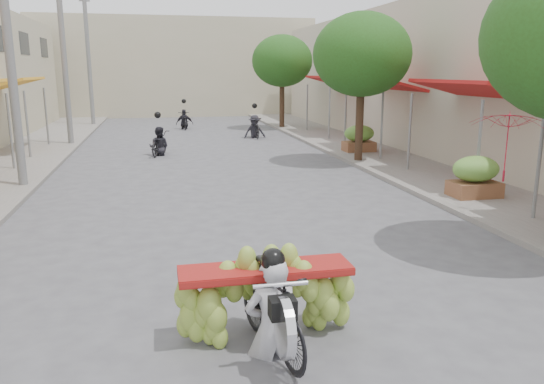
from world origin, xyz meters
The scene contains 16 objects.
sidewalk_right centered at (7.00, 15.00, 0.06)m, with size 4.00×60.00×0.12m, color gray.
shophouse_row_right centered at (11.99, 14.00, 3.00)m, with size 9.77×40.00×6.00m.
far_building centered at (0.00, 38.00, 3.50)m, with size 20.00×6.00×7.00m, color #BBB194.
utility_pole_mid centered at (-5.40, 12.00, 4.03)m, with size 0.60×0.24×8.00m.
utility_pole_far centered at (-5.40, 21.00, 4.03)m, with size 0.60×0.24×8.00m.
utility_pole_back centered at (-5.40, 30.00, 4.03)m, with size 0.60×0.24×8.00m.
street_tree_mid centered at (5.40, 14.00, 3.78)m, with size 3.40×3.40×5.25m.
street_tree_far centered at (5.40, 26.00, 3.78)m, with size 3.40×3.40×5.25m.
produce_crate_mid centered at (6.20, 8.00, 0.71)m, with size 1.20×0.88×1.16m.
produce_crate_far centered at (6.20, 16.00, 0.71)m, with size 1.20×0.88×1.16m.
banana_motorbike centered at (-0.42, 1.92, 0.72)m, with size 2.20×1.93×2.20m.
market_umbrella centered at (5.96, 6.50, 2.40)m, with size 2.16×2.16×1.59m.
pedestrian centered at (6.21, 16.32, 0.90)m, with size 0.88×0.85×1.56m.
bg_motorbike_a centered at (-1.59, 17.38, 0.74)m, with size 1.08×1.76×1.95m.
bg_motorbike_b centered at (3.09, 22.05, 0.83)m, with size 1.08×1.85×1.95m.
bg_motorbike_c centered at (-0.09, 26.93, 0.79)m, with size 0.97×1.66×1.95m.
Camera 1 is at (-1.63, -3.78, 3.25)m, focal length 35.00 mm.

